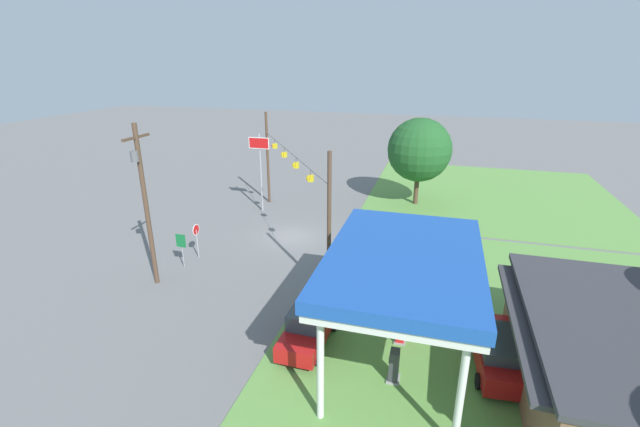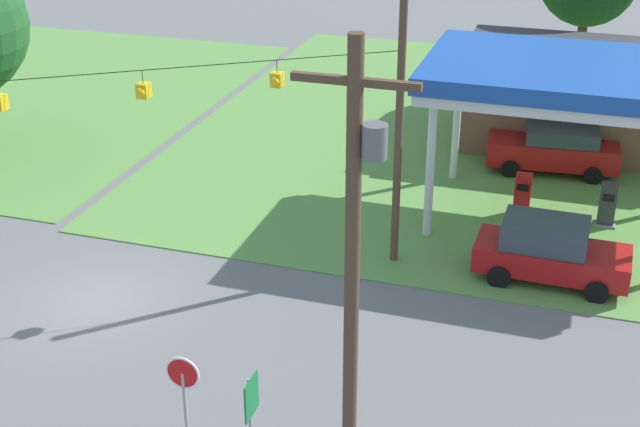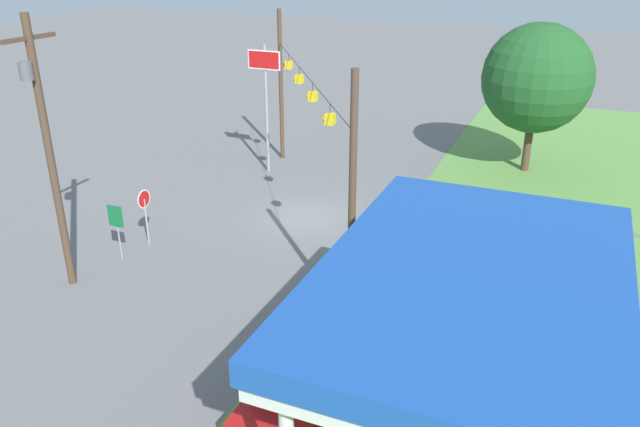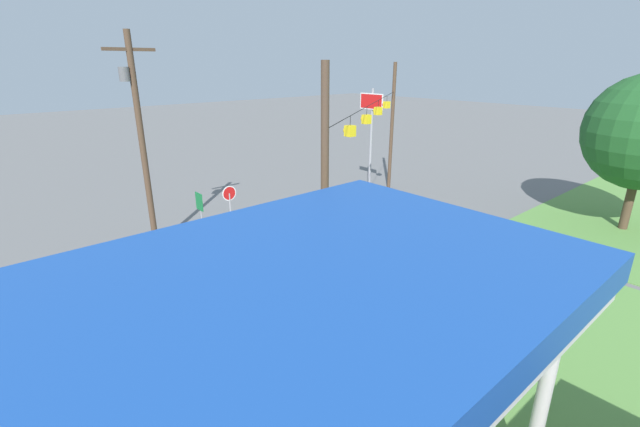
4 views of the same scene
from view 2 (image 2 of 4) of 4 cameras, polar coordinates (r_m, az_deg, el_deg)
name	(u,v)px [view 2 (image 2 of 4)]	position (r m, az deg, el deg)	size (l,w,h in m)	color
ground_plane	(99,301)	(26.71, -13.99, -5.44)	(160.00, 160.00, 0.00)	slate
grass_verge_station_corner	(625,147)	(39.10, 18.92, 4.07)	(36.00, 28.00, 0.04)	#5B8E42
gas_station_canopy	(580,80)	(29.98, 16.30, 8.22)	(9.84, 6.42, 5.52)	silver
gas_station_store	(596,98)	(38.42, 17.27, 7.06)	(10.90, 6.59, 3.94)	brown
fuel_pump_near	(522,196)	(31.49, 12.83, 1.12)	(0.71, 0.56, 1.55)	gray
fuel_pump_far	(607,206)	(31.45, 17.90, 0.45)	(0.71, 0.56, 1.55)	gray
car_at_pumps_front	(549,251)	(27.43, 14.48, -2.31)	(4.55, 2.18, 1.92)	#AD1414
car_at_pumps_rear	(554,149)	(35.40, 14.78, 4.04)	(5.05, 2.45, 1.81)	#AD1414
stop_sign_roadside	(183,384)	(19.75, -8.74, -10.73)	(0.80, 0.08, 2.50)	#99999E
route_sign	(251,406)	(19.14, -4.44, -12.21)	(0.10, 0.70, 2.40)	gray
utility_pole_main	(354,274)	(16.02, 2.21, -3.88)	(2.20, 0.44, 9.91)	#4C3828
signal_span_gantry	(79,149)	(24.68, -15.15, 3.99)	(15.42, 10.24, 8.64)	#4C3828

